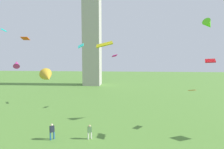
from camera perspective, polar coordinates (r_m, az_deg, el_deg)
name	(u,v)px	position (r m, az deg, el deg)	size (l,w,h in m)	color
monument_obelisk	(92,10)	(63.82, -6.48, 19.72)	(5.69, 5.69, 50.44)	#A8A399
person_0	(90,131)	(21.45, -7.16, -17.50)	(0.50, 0.41, 1.67)	silver
person_1	(52,131)	(22.20, -18.62, -16.65)	(0.54, 0.53, 1.84)	#235693
kite_flying_0	(81,46)	(35.82, -9.94, 9.03)	(1.42, 1.60, 1.15)	#20E1C7
kite_flying_2	(4,30)	(28.67, -31.34, 12.05)	(1.06, 1.18, 0.58)	#07B7AA
kite_flying_3	(25,38)	(35.63, -26.01, 10.33)	(1.44, 1.01, 0.55)	#E5430E
kite_flying_5	(208,25)	(29.13, 28.47, 13.87)	(2.17, 2.12, 1.71)	#59DB1D
kite_flying_6	(192,90)	(25.16, 24.22, -4.61)	(1.29, 1.46, 0.41)	#BA6826
kite_flying_7	(210,61)	(22.30, 28.90, 3.89)	(1.43, 1.69, 0.47)	#B3050A
kite_flying_8	(115,56)	(32.05, 0.82, 6.01)	(1.14, 1.43, 0.51)	#CF0584
kite_flying_9	(105,44)	(18.00, -2.40, 9.60)	(1.80, 1.24, 0.81)	#B4B20C
kite_flying_10	(47,77)	(22.24, -19.98, -0.67)	(2.56, 2.77, 1.93)	gold
kite_flying_11	(17,64)	(25.55, -28.20, 3.04)	(1.32, 1.54, 1.24)	#B72D81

